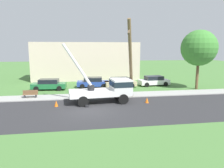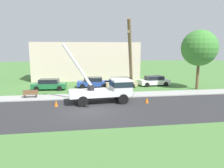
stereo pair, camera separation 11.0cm
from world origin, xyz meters
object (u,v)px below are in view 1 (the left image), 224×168
(traffic_cone_behind, at_px, (56,104))
(park_bench, at_px, (30,94))
(parked_sedan_tan, at_px, (120,82))
(roadside_tree_near, at_px, (199,48))
(parked_sedan_green, at_px, (49,84))
(parked_sedan_white, at_px, (154,81))
(traffic_cone_ahead, at_px, (147,100))
(utility_truck, at_px, (108,88))
(parked_sedan_blue, at_px, (93,82))
(leaning_utility_pole, at_px, (131,61))

(traffic_cone_behind, height_order, park_bench, park_bench)
(parked_sedan_tan, height_order, roadside_tree_near, roadside_tree_near)
(parked_sedan_green, xyz_separation_m, park_bench, (-1.41, -4.77, -0.25))
(traffic_cone_behind, xyz_separation_m, parked_sedan_white, (13.12, 9.47, 0.43))
(traffic_cone_ahead, bearing_deg, parked_sedan_green, 140.85)
(parked_sedan_white, relative_size, park_bench, 2.83)
(parked_sedan_green, relative_size, roadside_tree_near, 0.58)
(parked_sedan_tan, bearing_deg, utility_truck, -109.67)
(traffic_cone_ahead, height_order, parked_sedan_tan, parked_sedan_tan)
(parked_sedan_green, xyz_separation_m, parked_sedan_white, (14.83, 0.84, 0.00))
(traffic_cone_behind, distance_m, park_bench, 4.95)
(parked_sedan_blue, xyz_separation_m, roadside_tree_near, (13.68, -3.47, 4.75))
(parked_sedan_tan, height_order, park_bench, parked_sedan_tan)
(traffic_cone_behind, bearing_deg, roadside_tree_near, 18.44)
(traffic_cone_ahead, relative_size, parked_sedan_tan, 0.12)
(traffic_cone_behind, bearing_deg, traffic_cone_ahead, -0.28)
(utility_truck, distance_m, parked_sedan_green, 10.31)
(utility_truck, xyz_separation_m, parked_sedan_blue, (-0.95, 8.48, -0.70))
(parked_sedan_tan, bearing_deg, parked_sedan_white, 7.61)
(utility_truck, height_order, leaning_utility_pole, leaning_utility_pole)
(parked_sedan_blue, height_order, roadside_tree_near, roadside_tree_near)
(parked_sedan_green, distance_m, park_bench, 4.98)
(parked_sedan_green, relative_size, parked_sedan_tan, 0.99)
(park_bench, xyz_separation_m, roadside_tree_near, (20.98, 2.11, 5.00))
(parked_sedan_tan, distance_m, park_bench, 12.11)
(parked_sedan_white, bearing_deg, parked_sedan_tan, -172.39)
(parked_sedan_tan, relative_size, park_bench, 2.85)
(parked_sedan_white, bearing_deg, parked_sedan_blue, -179.77)
(utility_truck, distance_m, traffic_cone_behind, 5.35)
(utility_truck, bearing_deg, traffic_cone_ahead, -14.72)
(parked_sedan_green, xyz_separation_m, parked_sedan_blue, (5.90, 0.81, 0.00))
(traffic_cone_ahead, height_order, traffic_cone_behind, same)
(traffic_cone_behind, bearing_deg, parked_sedan_tan, 47.86)
(traffic_cone_behind, bearing_deg, park_bench, 128.94)
(traffic_cone_ahead, xyz_separation_m, park_bench, (-12.06, 3.89, 0.18))
(traffic_cone_ahead, bearing_deg, parked_sedan_blue, 116.64)
(traffic_cone_behind, distance_m, roadside_tree_near, 19.54)
(utility_truck, distance_m, roadside_tree_near, 14.26)
(utility_truck, xyz_separation_m, roadside_tree_near, (12.73, 5.00, 4.06))
(traffic_cone_behind, height_order, parked_sedan_green, parked_sedan_green)
(parked_sedan_blue, relative_size, park_bench, 2.84)
(traffic_cone_ahead, relative_size, park_bench, 0.35)
(leaning_utility_pole, distance_m, traffic_cone_behind, 8.43)
(parked_sedan_green, bearing_deg, leaning_utility_pole, -40.40)
(utility_truck, relative_size, parked_sedan_green, 1.53)
(parked_sedan_white, bearing_deg, roadside_tree_near, -36.46)
(traffic_cone_behind, bearing_deg, parked_sedan_blue, 66.04)
(parked_sedan_tan, distance_m, roadside_tree_near, 11.36)
(parked_sedan_green, bearing_deg, parked_sedan_blue, 7.81)
(traffic_cone_behind, bearing_deg, parked_sedan_green, 101.17)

